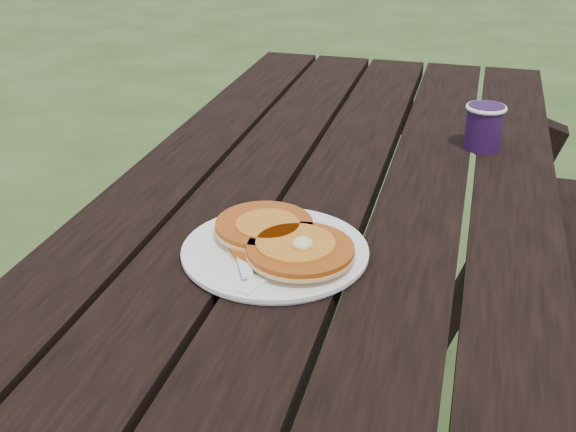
% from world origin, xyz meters
% --- Properties ---
extents(picnic_table, '(1.36, 1.80, 0.75)m').
position_xyz_m(picnic_table, '(0.00, 0.00, 0.37)').
color(picnic_table, black).
rests_on(picnic_table, ground).
extents(plate, '(0.30, 0.30, 0.01)m').
position_xyz_m(plate, '(-0.03, -0.22, 0.76)').
color(plate, white).
rests_on(plate, picnic_table).
extents(pancake_stack, '(0.21, 0.20, 0.04)m').
position_xyz_m(pancake_stack, '(-0.02, -0.22, 0.77)').
color(pancake_stack, '#B34F14').
rests_on(pancake_stack, plate).
extents(knife, '(0.07, 0.18, 0.00)m').
position_xyz_m(knife, '(-0.01, -0.26, 0.76)').
color(knife, white).
rests_on(knife, plate).
extents(fork, '(0.10, 0.16, 0.01)m').
position_xyz_m(fork, '(-0.07, -0.27, 0.77)').
color(fork, white).
rests_on(fork, plate).
extents(coffee_cup, '(0.08, 0.08, 0.09)m').
position_xyz_m(coffee_cup, '(0.24, 0.28, 0.80)').
color(coffee_cup, '#240D37').
rests_on(coffee_cup, picnic_table).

